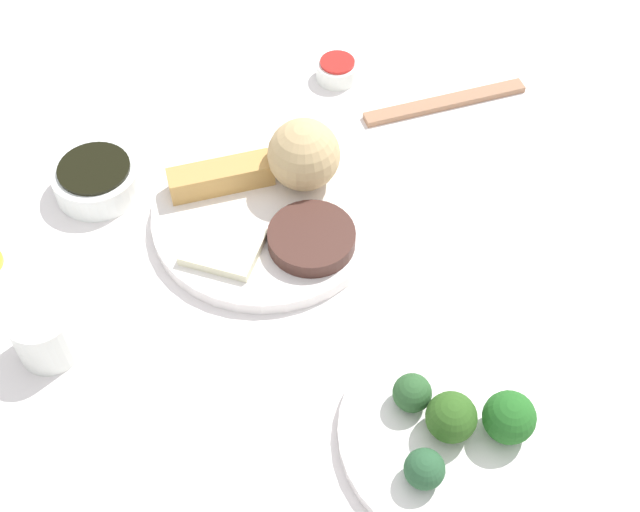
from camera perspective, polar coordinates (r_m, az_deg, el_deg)
tabletop at (r=0.94m, az=-2.49°, el=1.87°), size 2.20×2.20×0.02m
main_plate at (r=0.93m, az=-3.72°, el=2.58°), size 0.25×0.25×0.02m
rice_scoop at (r=0.92m, az=-1.11°, el=6.94°), size 0.08×0.08×0.08m
spring_roll at (r=0.94m, az=-6.79°, el=5.41°), size 0.12×0.08×0.03m
crab_rangoon_wonton at (r=0.89m, az=-6.62°, el=0.63°), size 0.08×0.08×0.01m
stir_fry_heap at (r=0.88m, az=-0.59°, el=1.23°), size 0.09×0.09×0.02m
broccoli_plate at (r=0.79m, az=9.44°, el=-11.91°), size 0.22×0.22×0.01m
broccoli_floret_0 at (r=0.76m, az=8.97°, el=-10.84°), size 0.05×0.05×0.05m
broccoli_floret_1 at (r=0.77m, az=12.81°, el=-10.72°), size 0.05×0.05×0.05m
broccoli_floret_2 at (r=0.75m, az=7.16°, el=-14.26°), size 0.04×0.04×0.04m
broccoli_floret_3 at (r=0.78m, az=6.32°, el=-9.29°), size 0.04×0.04×0.04m
soy_sauce_bowl at (r=0.99m, az=-15.00°, el=5.05°), size 0.10×0.10×0.03m
soy_sauce_bowl_liquid at (r=0.97m, az=-15.22°, el=5.80°), size 0.08×0.08×0.00m
sauce_ramekin_sweet_and_sour at (r=1.10m, az=1.19°, el=12.56°), size 0.05×0.05×0.02m
sauce_ramekin_sweet_and_sour_liquid at (r=1.09m, az=1.20°, el=13.11°), size 0.04×0.04×0.00m
teacup at (r=0.85m, az=-18.27°, el=-5.02°), size 0.06×0.06×0.06m
chopsticks_pair at (r=1.08m, az=8.55°, el=10.35°), size 0.20×0.12×0.01m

